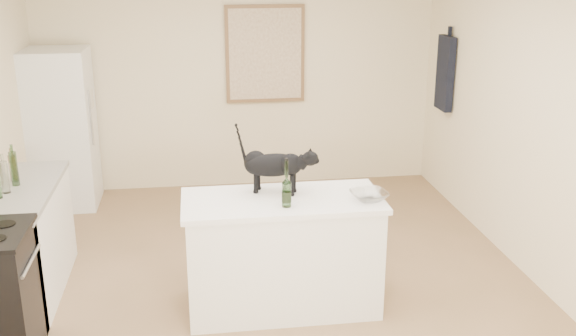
{
  "coord_description": "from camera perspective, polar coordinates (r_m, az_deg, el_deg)",
  "views": [
    {
      "loc": [
        -0.52,
        -4.81,
        2.65
      ],
      "look_at": [
        0.15,
        -0.15,
        1.12
      ],
      "focal_mm": 41.47,
      "sensor_mm": 36.0,
      "label": 1
    }
  ],
  "objects": [
    {
      "name": "wall_right",
      "position": [
        5.71,
        21.16,
        3.11
      ],
      "size": [
        0.0,
        5.5,
        5.5
      ],
      "primitive_type": "plane",
      "rotation": [
        1.57,
        0.0,
        -1.57
      ],
      "color": "beige",
      "rests_on": "ground"
    },
    {
      "name": "island_base",
      "position": [
        5.15,
        -0.48,
        -7.52
      ],
      "size": [
        1.44,
        0.67,
        0.86
      ],
      "primitive_type": "cube",
      "color": "white",
      "rests_on": "floor"
    },
    {
      "name": "counter_bottle_cluster",
      "position": [
        5.54,
        -22.97,
        -0.49
      ],
      "size": [
        0.12,
        0.45,
        0.27
      ],
      "color": "#20571D",
      "rests_on": "left_countertop"
    },
    {
      "name": "floor",
      "position": [
        5.51,
        -1.8,
        -10.73
      ],
      "size": [
        5.5,
        5.5,
        0.0
      ],
      "primitive_type": "plane",
      "color": "#946F4F",
      "rests_on": "ground"
    },
    {
      "name": "glass_bowl",
      "position": [
        4.96,
        6.95,
        -2.39
      ],
      "size": [
        0.31,
        0.31,
        0.07
      ],
      "primitive_type": "imported",
      "rotation": [
        0.0,
        0.0,
        0.15
      ],
      "color": "silver",
      "rests_on": "island_top"
    },
    {
      "name": "fridge_paper",
      "position": [
        7.46,
        -16.46,
        5.74
      ],
      "size": [
        0.01,
        0.16,
        0.2
      ],
      "primitive_type": "cube",
      "rotation": [
        0.0,
        0.0,
        -0.01
      ],
      "color": "silver",
      "rests_on": "fridge"
    },
    {
      "name": "black_cat",
      "position": [
        5.02,
        -1.25,
        0.0
      ],
      "size": [
        0.59,
        0.35,
        0.39
      ],
      "primitive_type": null,
      "rotation": [
        0.0,
        0.0,
        -0.36
      ],
      "color": "black",
      "rests_on": "island_top"
    },
    {
      "name": "fridge",
      "position": [
        7.52,
        -18.92,
        3.17
      ],
      "size": [
        0.68,
        0.68,
        1.7
      ],
      "primitive_type": "cube",
      "color": "white",
      "rests_on": "floor"
    },
    {
      "name": "wine_bottle",
      "position": [
        4.75,
        -0.13,
        -1.53
      ],
      "size": [
        0.09,
        0.09,
        0.32
      ],
      "primitive_type": "cylinder",
      "rotation": [
        0.0,
        0.0,
        -0.36
      ],
      "color": "#275522",
      "rests_on": "island_top"
    },
    {
      "name": "island_top",
      "position": [
        4.97,
        -0.49,
        -2.83
      ],
      "size": [
        1.5,
        0.7,
        0.04
      ],
      "primitive_type": "cube",
      "color": "white",
      "rests_on": "island_base"
    },
    {
      "name": "left_countertop",
      "position": [
        5.59,
        -22.55,
        -1.87
      ],
      "size": [
        0.62,
        1.44,
        0.04
      ],
      "primitive_type": "cube",
      "color": "gray",
      "rests_on": "left_cabinets"
    },
    {
      "name": "artwork_canvas",
      "position": [
        7.63,
        -1.96,
        9.71
      ],
      "size": [
        0.82,
        0.0,
        1.02
      ],
      "primitive_type": "cube",
      "color": "beige",
      "rests_on": "wall_back"
    },
    {
      "name": "artwork_frame",
      "position": [
        7.65,
        -1.97,
        9.73
      ],
      "size": [
        0.9,
        0.03,
        1.1
      ],
      "primitive_type": "cube",
      "color": "brown",
      "rests_on": "wall_back"
    },
    {
      "name": "left_cabinets",
      "position": [
        5.75,
        -22.01,
        -6.1
      ],
      "size": [
        0.6,
        1.4,
        0.86
      ],
      "primitive_type": "cube",
      "color": "white",
      "rests_on": "floor"
    },
    {
      "name": "hanging_garment",
      "position": [
        7.48,
        13.32,
        7.91
      ],
      "size": [
        0.08,
        0.34,
        0.8
      ],
      "primitive_type": "cube",
      "color": "black",
      "rests_on": "wall_right"
    },
    {
      "name": "wall_back",
      "position": [
        7.69,
        -4.22,
        7.86
      ],
      "size": [
        4.5,
        0.0,
        4.5
      ],
      "primitive_type": "plane",
      "rotation": [
        1.57,
        0.0,
        0.0
      ],
      "color": "beige",
      "rests_on": "ground"
    }
  ]
}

